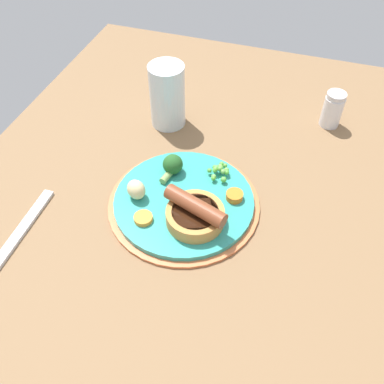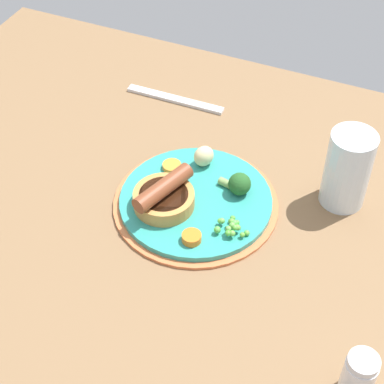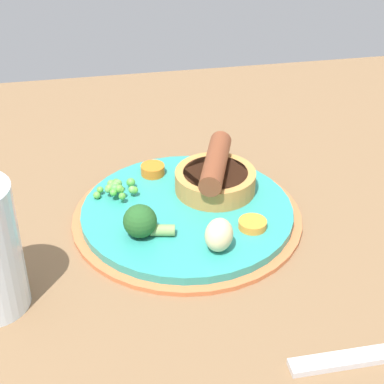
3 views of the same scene
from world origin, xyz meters
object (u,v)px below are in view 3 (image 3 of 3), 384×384
dinner_plate (187,215)px  carrot_slice_3 (153,170)px  potato_chunk_1 (215,235)px  carrot_slice_6 (253,224)px  pea_pile (117,188)px  sausage_pudding (215,176)px  broccoli_floret_near (142,222)px

dinner_plate → carrot_slice_3: (2.65, -7.66, 1.41)cm
potato_chunk_1 → carrot_slice_6: size_ratio=1.15×
pea_pile → sausage_pudding: bearing=175.2°
pea_pile → potato_chunk_1: (-8.45, 11.29, 0.69)cm
carrot_slice_3 → potato_chunk_1: bearing=105.1°
pea_pile → potato_chunk_1: size_ratio=1.47×
dinner_plate → pea_pile: (7.06, -3.98, 1.81)cm
carrot_slice_3 → carrot_slice_6: 14.93cm
pea_pile → carrot_slice_3: size_ratio=1.79×
pea_pile → dinner_plate: bearing=150.6°
broccoli_floret_near → dinner_plate: bearing=-132.9°
sausage_pudding → pea_pile: size_ratio=2.11×
broccoli_floret_near → potato_chunk_1: 7.50cm
carrot_slice_6 → pea_pile: bearing=-33.2°
pea_pile → broccoli_floret_near: 7.99cm
carrot_slice_6 → sausage_pudding: bearing=-73.5°
broccoli_floret_near → pea_pile: bearing=-65.4°
sausage_pudding → carrot_slice_3: size_ratio=3.79×
dinner_plate → broccoli_floret_near: size_ratio=4.73×
potato_chunk_1 → broccoli_floret_near: bearing=-28.2°
dinner_plate → broccoli_floret_near: 6.88cm
dinner_plate → potato_chunk_1: (-1.40, 7.32, 2.50)cm
carrot_slice_3 → carrot_slice_6: (-8.61, 12.19, -0.17)cm
dinner_plate → carrot_slice_6: bearing=142.7°
broccoli_floret_near → carrot_slice_6: 11.26cm
broccoli_floret_near → carrot_slice_6: broccoli_floret_near is taller
pea_pile → carrot_slice_3: 5.75cm
dinner_plate → carrot_slice_3: 8.23cm
dinner_plate → sausage_pudding: sausage_pudding is taller
dinner_plate → broccoli_floret_near: broccoli_floret_near is taller
broccoli_floret_near → potato_chunk_1: size_ratio=1.56×
dinner_plate → carrot_slice_3: size_ratio=8.98×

